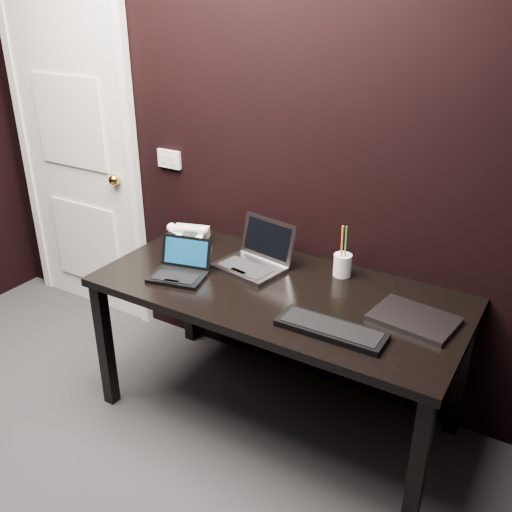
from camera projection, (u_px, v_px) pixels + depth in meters
The scene contains 11 objects.
wall_back at pixel (266, 141), 2.82m from camera, with size 4.00×4.00×0.00m, color black.
door at pixel (77, 155), 3.54m from camera, with size 0.99×0.10×2.14m.
wall_switch at pixel (169, 159), 3.18m from camera, with size 0.15×0.02×0.10m.
desk at pixel (278, 303), 2.65m from camera, with size 1.70×0.80×0.74m.
netbook at pixel (180, 270), 2.71m from camera, with size 0.30×0.28×0.16m.
silver_laptop at pixel (254, 260), 2.79m from camera, with size 0.36×0.33×0.22m.
ext_keyboard at pixel (331, 329), 2.28m from camera, with size 0.45×0.16×0.03m.
closed_laptop at pixel (414, 319), 2.35m from camera, with size 0.36×0.28×0.02m.
desk_phone at pixel (188, 235), 3.06m from camera, with size 0.24×0.22×0.11m.
mobile_phone at pixel (171, 246), 2.95m from camera, with size 0.07×0.06×0.11m.
pen_cup at pixel (343, 264), 2.71m from camera, with size 0.09×0.09×0.25m.
Camera 1 is at (1.40, -0.62, 1.99)m, focal length 40.00 mm.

